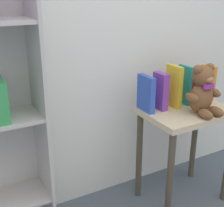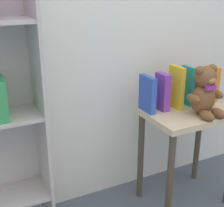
% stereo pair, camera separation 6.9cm
% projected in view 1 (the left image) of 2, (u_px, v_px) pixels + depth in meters
% --- Properties ---
extents(wall_back, '(4.80, 0.06, 2.50)m').
position_uv_depth(wall_back, '(133.00, 4.00, 1.91)').
color(wall_back, silver).
rests_on(wall_back, ground_plane).
extents(display_table, '(0.54, 0.38, 0.64)m').
position_uv_depth(display_table, '(186.00, 128.00, 1.96)').
color(display_table, beige).
rests_on(display_table, ground_plane).
extents(teddy_bear, '(0.23, 0.21, 0.29)m').
position_uv_depth(teddy_bear, '(203.00, 91.00, 1.82)').
color(teddy_bear, brown).
rests_on(teddy_bear, display_table).
extents(book_standing_blue, '(0.04, 0.14, 0.22)m').
position_uv_depth(book_standing_blue, '(146.00, 94.00, 1.86)').
color(book_standing_blue, '#2D51B7').
rests_on(book_standing_blue, display_table).
extents(book_standing_purple, '(0.04, 0.11, 0.23)m').
position_uv_depth(book_standing_purple, '(161.00, 91.00, 1.89)').
color(book_standing_purple, purple).
rests_on(book_standing_purple, display_table).
extents(book_standing_yellow, '(0.03, 0.13, 0.26)m').
position_uv_depth(book_standing_yellow, '(174.00, 86.00, 1.92)').
color(book_standing_yellow, gold).
rests_on(book_standing_yellow, display_table).
extents(book_standing_teal, '(0.02, 0.11, 0.25)m').
position_uv_depth(book_standing_teal, '(185.00, 85.00, 1.97)').
color(book_standing_teal, teal).
rests_on(book_standing_teal, display_table).
extents(book_standing_red, '(0.05, 0.15, 0.21)m').
position_uv_depth(book_standing_red, '(197.00, 86.00, 2.02)').
color(book_standing_red, red).
rests_on(book_standing_red, display_table).
extents(book_standing_orange, '(0.04, 0.10, 0.23)m').
position_uv_depth(book_standing_orange, '(208.00, 82.00, 2.06)').
color(book_standing_orange, orange).
rests_on(book_standing_orange, display_table).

